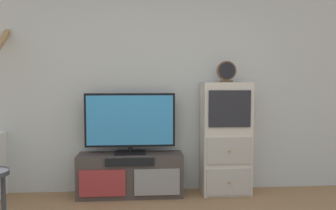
{
  "coord_description": "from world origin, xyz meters",
  "views": [
    {
      "loc": [
        -0.16,
        -1.86,
        1.35
      ],
      "look_at": [
        0.12,
        1.76,
        1.12
      ],
      "focal_mm": 36.7,
      "sensor_mm": 36.0,
      "label": 1
    }
  ],
  "objects_px": {
    "side_cabinet": "(226,138)",
    "desk_clock": "(227,72)",
    "television": "(130,122)",
    "media_console": "(130,175)"
  },
  "relations": [
    {
      "from": "side_cabinet",
      "to": "desk_clock",
      "type": "height_order",
      "value": "desk_clock"
    },
    {
      "from": "desk_clock",
      "to": "television",
      "type": "bearing_deg",
      "value": 178.57
    },
    {
      "from": "side_cabinet",
      "to": "desk_clock",
      "type": "distance_m",
      "value": 0.81
    },
    {
      "from": "television",
      "to": "side_cabinet",
      "type": "relative_size",
      "value": 0.79
    },
    {
      "from": "television",
      "to": "desk_clock",
      "type": "relative_size",
      "value": 4.22
    },
    {
      "from": "media_console",
      "to": "desk_clock",
      "type": "xyz_separation_m",
      "value": [
        1.15,
        -0.0,
        1.23
      ]
    },
    {
      "from": "side_cabinet",
      "to": "media_console",
      "type": "bearing_deg",
      "value": -179.5
    },
    {
      "from": "media_console",
      "to": "television",
      "type": "height_order",
      "value": "television"
    },
    {
      "from": "media_console",
      "to": "desk_clock",
      "type": "relative_size",
      "value": 4.89
    },
    {
      "from": "television",
      "to": "media_console",
      "type": "bearing_deg",
      "value": -90.0
    }
  ]
}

